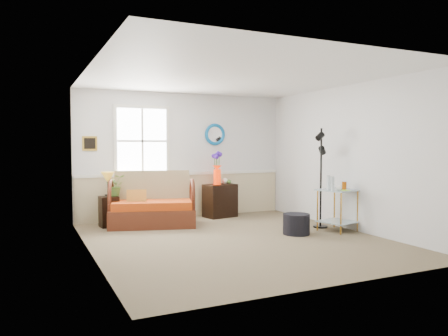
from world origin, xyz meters
name	(u,v)px	position (x,y,z in m)	size (l,w,h in m)	color
floor	(237,240)	(0.00, 0.00, 0.00)	(4.50, 5.00, 0.01)	#786A52
ceiling	(237,76)	(0.00, 0.00, 2.60)	(4.50, 5.00, 0.01)	white
walls	(237,159)	(0.00, 0.00, 1.30)	(4.51, 5.01, 2.60)	silver
wainscot	(185,196)	(0.00, 2.48, 0.45)	(4.46, 0.02, 0.90)	#C7B68B
chair_rail	(185,174)	(0.00, 2.47, 0.92)	(4.46, 0.04, 0.06)	silver
window	(142,141)	(-0.90, 2.47, 1.60)	(1.14, 0.06, 1.44)	white
picture	(90,143)	(-1.92, 2.48, 1.55)	(0.28, 0.03, 0.28)	gold
mirror	(215,134)	(0.70, 2.48, 1.75)	(0.47, 0.47, 0.07)	#0B6FBB
loveseat	(152,199)	(-0.90, 1.75, 0.51)	(1.57, 0.89, 1.02)	#5F2816
throw_pillow	(137,199)	(-1.19, 1.77, 0.51)	(0.36, 0.09, 0.36)	#BB6323
lamp_stand	(109,212)	(-1.66, 2.00, 0.28)	(0.32, 0.32, 0.57)	black
table_lamp	(108,184)	(-1.66, 2.04, 0.79)	(0.25, 0.25, 0.45)	gold
potted_plant	(115,188)	(-1.53, 2.03, 0.72)	(0.36, 0.40, 0.31)	#446F2B
cabinet	(220,201)	(0.68, 2.15, 0.35)	(0.65, 0.42, 0.69)	black
flower_vase	(217,168)	(0.60, 2.14, 1.03)	(0.20, 0.20, 0.67)	red
side_table	(338,210)	(1.95, -0.09, 0.37)	(0.58, 0.58, 0.74)	#C08522
tabletop_items	(338,183)	(1.92, -0.12, 0.86)	(0.40, 0.40, 0.24)	silver
floor_lamp	(321,178)	(1.88, 0.30, 0.91)	(0.26, 0.26, 1.83)	black
ottoman	(296,224)	(1.12, -0.03, 0.18)	(0.46, 0.46, 0.35)	black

